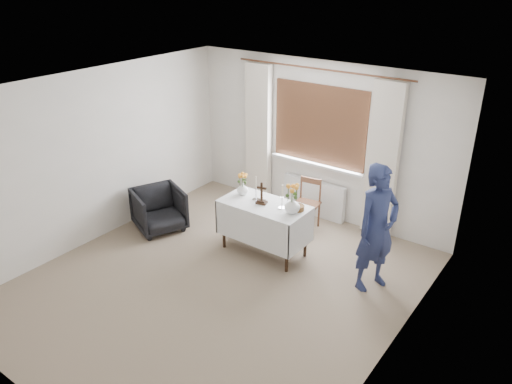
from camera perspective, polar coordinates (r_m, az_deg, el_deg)
ground at (r=6.60m, az=-4.25°, el=-10.32°), size 5.00×5.00×0.00m
altar_table at (r=7.05m, az=0.93°, el=-4.15°), size 1.24×0.64×0.76m
wooden_chair at (r=7.69m, az=5.73°, el=-1.50°), size 0.42×0.42×0.80m
armchair at (r=7.82m, az=-11.02°, el=-1.99°), size 0.95×0.94×0.66m
person at (r=6.29m, az=13.65°, el=-4.04°), size 0.62×0.72×1.66m
radiator at (r=8.18m, az=6.62°, el=-0.65°), size 1.10×0.10×0.60m
wooden_cross at (r=6.81m, az=0.65°, el=-0.13°), size 0.17×0.14×0.31m
candlestick_left at (r=6.91m, az=-0.01°, el=0.44°), size 0.12×0.12×0.36m
candlestick_right at (r=6.68m, az=3.00°, el=-0.55°), size 0.13×0.13×0.34m
flower_vase_left at (r=7.12m, az=-1.53°, el=0.39°), size 0.20×0.20×0.17m
flower_vase_right at (r=6.60m, az=4.16°, el=-1.53°), size 0.27×0.27×0.22m
wicker_basket at (r=6.71m, az=4.78°, el=-1.81°), size 0.22×0.22×0.07m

